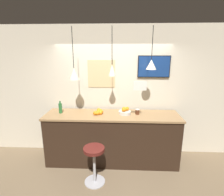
{
  "coord_description": "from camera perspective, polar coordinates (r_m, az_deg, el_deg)",
  "views": [
    {
      "loc": [
        0.16,
        -2.74,
        2.32
      ],
      "look_at": [
        0.0,
        0.68,
        1.43
      ],
      "focal_mm": 28.0,
      "sensor_mm": 36.0,
      "label": 1
    }
  ],
  "objects": [
    {
      "name": "spread_jar",
      "position": [
        3.66,
        8.27,
        -4.42
      ],
      "size": [
        0.09,
        0.09,
        0.11
      ],
      "color": "#562D19",
      "rests_on": "service_counter"
    },
    {
      "name": "service_counter",
      "position": [
        3.85,
        -0.0,
        -12.9
      ],
      "size": [
        2.78,
        0.7,
        1.08
      ],
      "color": "black",
      "rests_on": "ground_plane"
    },
    {
      "name": "ground_plane",
      "position": [
        3.59,
        -0.57,
        -25.65
      ],
      "size": [
        14.0,
        14.0,
        0.0
      ],
      "primitive_type": "plane",
      "color": "#756047"
    },
    {
      "name": "hanging_menu_board",
      "position": [
        3.22,
        9.17,
        3.94
      ],
      "size": [
        0.24,
        0.01,
        0.17
      ],
      "color": "white"
    },
    {
      "name": "mounted_tv",
      "position": [
        3.9,
        13.52,
        9.94
      ],
      "size": [
        0.69,
        0.04,
        0.46
      ],
      "color": "black"
    },
    {
      "name": "bar_stool",
      "position": [
        3.3,
        -5.85,
        -18.97
      ],
      "size": [
        0.38,
        0.38,
        0.71
      ],
      "color": "#B7B7BC",
      "rests_on": "ground_plane"
    },
    {
      "name": "back_wall",
      "position": [
        3.97,
        0.31,
        1.96
      ],
      "size": [
        8.0,
        0.06,
        2.9
      ],
      "color": "beige",
      "rests_on": "ground_plane"
    },
    {
      "name": "pendant_lamp_right",
      "position": [
        3.49,
        12.71,
        10.66
      ],
      "size": [
        0.2,
        0.2,
        0.8
      ],
      "color": "black"
    },
    {
      "name": "juice_bottle",
      "position": [
        3.84,
        -16.5,
        -3.14
      ],
      "size": [
        0.07,
        0.07,
        0.26
      ],
      "color": "#286B33",
      "rests_on": "service_counter"
    },
    {
      "name": "wall_poster",
      "position": [
        3.89,
        -3.48,
        7.86
      ],
      "size": [
        0.6,
        0.01,
        0.6
      ],
      "color": "#DBBC84"
    },
    {
      "name": "pendant_lamp_left",
      "position": [
        3.57,
        -12.27,
        7.76
      ],
      "size": [
        0.2,
        0.2,
        1.01
      ],
      "color": "black"
    },
    {
      "name": "orange_pile",
      "position": [
        3.67,
        -4.38,
        -4.51
      ],
      "size": [
        0.2,
        0.29,
        0.09
      ],
      "color": "orange",
      "rests_on": "service_counter"
    },
    {
      "name": "pendant_lamp_middle",
      "position": [
        3.45,
        0.01,
        9.17
      ],
      "size": [
        0.15,
        0.15,
        0.93
      ],
      "color": "black"
    },
    {
      "name": "fruit_bowl",
      "position": [
        3.64,
        4.2,
        -4.3
      ],
      "size": [
        0.25,
        0.25,
        0.15
      ],
      "color": "beige",
      "rests_on": "service_counter"
    }
  ]
}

